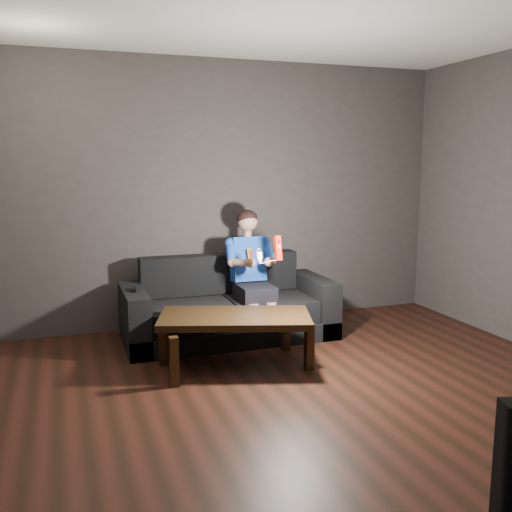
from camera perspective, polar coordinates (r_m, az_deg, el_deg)
name	(u,v)px	position (r m, az deg, el deg)	size (l,w,h in m)	color
floor	(312,422)	(3.89, 5.58, -16.20)	(5.00, 5.00, 0.00)	black
back_wall	(212,194)	(5.88, -4.43, 6.17)	(5.00, 0.04, 2.70)	#3A3432
sofa	(228,312)	(5.53, -2.81, -5.59)	(1.99, 0.86, 0.77)	black
child	(252,265)	(5.46, -0.45, -0.95)	(0.48, 0.59, 1.19)	black
wii_remote_red	(278,248)	(5.02, 2.20, 0.80)	(0.06, 0.09, 0.22)	red
nunchuk_white	(259,255)	(4.98, 0.33, 0.05)	(0.06, 0.09, 0.14)	white
wii_remote_black	(134,289)	(5.21, -12.11, -3.26)	(0.06, 0.16, 0.03)	black
coffee_table	(235,322)	(4.70, -2.12, -6.60)	(1.35, 0.95, 0.44)	black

